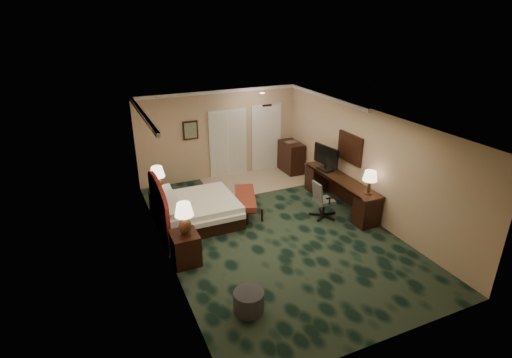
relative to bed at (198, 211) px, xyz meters
name	(u,v)px	position (x,y,z in m)	size (l,w,h in m)	color
floor	(274,231)	(1.48, -1.20, -0.29)	(5.00, 7.50, 0.00)	black
ceiling	(276,120)	(1.48, -1.20, 2.41)	(5.00, 7.50, 0.00)	white
wall_back	(220,135)	(1.48, 2.55, 1.06)	(5.00, 0.00, 2.70)	tan
wall_front	(390,271)	(1.48, -4.95, 1.06)	(5.00, 0.00, 2.70)	tan
wall_left	(163,199)	(-1.02, -1.20, 1.06)	(0.00, 7.50, 2.70)	tan
wall_right	(365,163)	(3.98, -1.20, 1.06)	(0.00, 7.50, 2.70)	tan
crown_molding	(276,122)	(1.48, -1.20, 2.36)	(5.00, 7.50, 0.10)	white
tile_patch	(258,181)	(2.38, 1.70, -0.29)	(3.20, 1.70, 0.01)	tan
headboard	(159,206)	(-0.96, -0.20, 0.41)	(0.12, 2.00, 1.40)	#500E0B
entry_door	(266,138)	(3.03, 2.52, 0.76)	(1.02, 0.06, 2.18)	white
closet_doors	(228,143)	(1.73, 2.51, 0.76)	(1.20, 0.06, 2.10)	beige
wall_art	(190,130)	(0.58, 2.51, 1.31)	(0.45, 0.06, 0.55)	#44665A
wall_mirror	(350,148)	(3.94, -0.60, 1.26)	(0.05, 0.95, 0.75)	white
bed	(198,211)	(0.00, 0.00, 0.00)	(1.84, 1.70, 0.58)	white
nightstand_near	(185,248)	(-0.73, -1.57, 0.04)	(0.54, 0.61, 0.67)	black
nightstand_far	(159,202)	(-0.77, 0.88, 0.00)	(0.46, 0.53, 0.57)	black
lamp_near	(185,219)	(-0.71, -1.61, 0.73)	(0.37, 0.37, 0.70)	#311A10
lamp_far	(158,180)	(-0.76, 0.83, 0.63)	(0.37, 0.37, 0.70)	#311A10
bed_bench	(245,204)	(1.24, -0.03, -0.05)	(0.49, 1.42, 0.48)	brown
ottoman	(249,302)	(-0.11, -3.45, -0.10)	(0.54, 0.54, 0.38)	#2E2E33
desk	(340,192)	(3.66, -0.70, 0.10)	(0.59, 2.75, 0.79)	black
tv	(326,158)	(3.61, -0.04, 0.85)	(0.07, 0.89, 0.69)	black
desk_lamp	(370,182)	(3.70, -1.75, 0.80)	(0.34, 0.34, 0.60)	#311A10
desk_chair	(324,199)	(2.95, -1.05, 0.20)	(0.57, 0.53, 0.98)	#4E4E51
minibar	(291,157)	(3.67, 2.00, 0.20)	(0.52, 0.93, 0.98)	black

